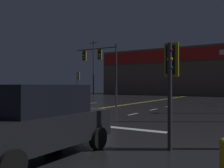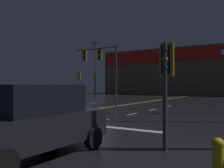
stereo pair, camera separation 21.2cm
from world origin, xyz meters
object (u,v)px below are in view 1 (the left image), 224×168
traffic_signal_corner_northwest (78,79)px  parked_car (38,120)px  traffic_signal_corner_southeast (171,71)px  traffic_signal_median (99,60)px

traffic_signal_corner_northwest → parked_car: bearing=-53.6°
traffic_signal_corner_southeast → traffic_signal_corner_northwest: traffic_signal_corner_northwest is taller
parked_car → traffic_signal_corner_northwest: bearing=126.4°
traffic_signal_median → traffic_signal_corner_northwest: traffic_signal_median is taller
traffic_signal_median → traffic_signal_corner_southeast: bearing=-48.5°
traffic_signal_corner_southeast → parked_car: bearing=-138.3°
traffic_signal_corner_southeast → parked_car: size_ratio=0.72×
traffic_signal_median → traffic_signal_corner_northwest: bearing=138.8°
traffic_signal_median → parked_car: bearing=-62.0°
traffic_signal_corner_southeast → parked_car: 3.96m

